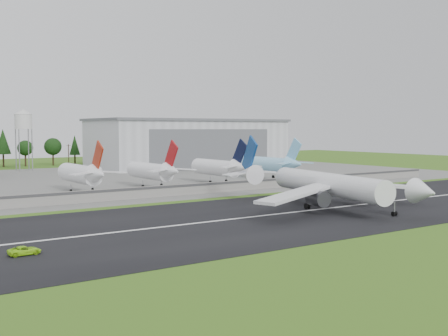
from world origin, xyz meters
TOP-DOWN VIEW (x-y plane):
  - ground at (0.00, 0.00)m, footprint 600.00×600.00m
  - runway at (0.00, 10.00)m, footprint 320.00×60.00m
  - runway_centerline at (0.00, 10.00)m, footprint 220.00×1.00m
  - apron at (0.00, 120.00)m, footprint 320.00×150.00m
  - blast_fence at (0.00, 54.99)m, footprint 240.00×0.61m
  - hangar_east at (75.00, 164.92)m, footprint 102.00×47.00m
  - water_tower at (-5.00, 185.00)m, footprint 8.40×8.40m
  - utility_poles at (0.00, 200.00)m, footprint 230.00×3.00m
  - treeline at (0.00, 215.00)m, footprint 320.00×16.00m
  - main_airliner at (21.93, 9.57)m, footprint 56.11×58.93m
  - ground_vehicle at (-55.32, 0.09)m, footprint 5.24×2.63m
  - parked_jet_red_a at (-16.62, 76.57)m, footprint 7.36×31.29m
  - parked_jet_red_b at (7.94, 76.55)m, footprint 7.36×31.29m
  - parked_jet_navy at (34.85, 76.57)m, footprint 7.36×31.29m
  - parked_jet_skyblue at (61.43, 81.58)m, footprint 7.36×37.29m

SIDE VIEW (x-z plane):
  - ground at x=0.00m, z-range 0.00..0.00m
  - utility_poles at x=0.00m, z-range -6.00..6.00m
  - treeline at x=0.00m, z-range -11.00..11.00m
  - runway at x=0.00m, z-range 0.00..0.10m
  - apron at x=0.00m, z-range 0.00..0.10m
  - runway_centerline at x=0.00m, z-range 0.10..0.12m
  - ground_vehicle at x=-55.32m, z-range 0.10..1.52m
  - blast_fence at x=0.00m, z-range 0.06..3.56m
  - main_airliner at x=21.93m, z-range -4.19..13.98m
  - parked_jet_red_b at x=7.94m, z-range -2.20..14.39m
  - parked_jet_navy at x=34.85m, z-range -2.15..14.57m
  - parked_jet_skyblue at x=61.43m, z-range -2.17..14.61m
  - parked_jet_red_a at x=-16.62m, z-range -2.14..14.60m
  - hangar_east at x=75.00m, z-range 0.03..25.23m
  - water_tower at x=-5.00m, z-range 9.85..39.25m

